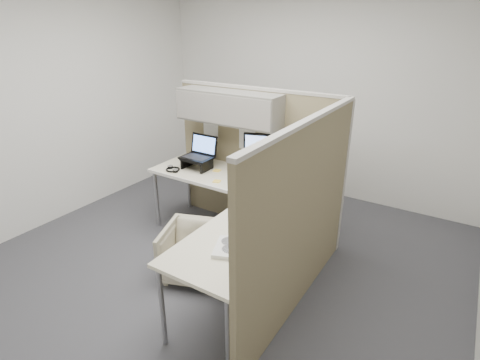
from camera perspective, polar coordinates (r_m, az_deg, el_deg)
The scene contains 20 objects.
ground at distance 3.89m, azimuth -3.29°, elevation -12.54°, with size 4.50×4.50×0.00m, color #3B3B40.
partition_back at distance 4.15m, azimuth 0.57°, elevation 6.71°, with size 2.00×0.36×1.63m.
partition_right at distance 3.04m, azimuth 9.66°, elevation -5.66°, with size 0.07×2.03×1.63m.
desk at distance 3.57m, azimuth -0.73°, elevation -3.15°, with size 2.00×1.98×0.73m.
office_chair at distance 3.60m, azimuth -7.08°, elevation -10.51°, with size 0.55×0.51×0.57m, color #C2B39A.
monitor_left at distance 3.93m, azimuth 3.71°, elevation 4.35°, with size 0.43×0.20×0.47m.
monitor_right at distance 3.59m, azimuth 10.05°, elevation 2.21°, with size 0.40×0.26×0.47m.
laptop_station at distance 4.22m, azimuth -6.35°, elevation 3.62°, with size 0.35×0.30×0.36m.
keyboard at distance 3.67m, azimuth 3.22°, elevation -1.49°, with size 0.44×0.15×0.02m, color black.
mouse at distance 3.53m, azimuth 5.85°, elevation -2.46°, with size 0.10×0.06×0.04m, color black.
travel_mug at distance 3.78m, azimuth 7.12°, elevation 0.35°, with size 0.08×0.08×0.17m.
soda_can_green at distance 3.39m, azimuth 8.37°, elevation -2.92°, with size 0.07×0.07×0.12m, color silver.
soda_can_silver at distance 3.65m, azimuth 8.69°, elevation -1.02°, with size 0.07×0.07×0.12m, color black.
sticky_note_d at distance 3.92m, azimuth -0.77°, elevation 0.09°, with size 0.08×0.08×0.01m, color yellow.
sticky_note_c at distance 4.17m, azimuth -3.54°, elevation 1.46°, with size 0.08×0.08×0.01m, color yellow.
sticky_note_b at distance 3.71m, azimuth 0.06°, elevation -1.27°, with size 0.08×0.08×0.01m, color yellow.
sticky_note_a at distance 3.88m, azimuth -3.56°, elevation -0.19°, with size 0.08×0.08×0.01m, color yellow.
headphones at distance 4.24m, azimuth -10.21°, elevation 1.62°, with size 0.21×0.21×0.03m.
paper_stack at distance 2.76m, azimuth -1.52°, elevation -10.28°, with size 0.30×0.33×0.03m.
desk_clock at distance 3.03m, azimuth 3.20°, elevation -6.48°, with size 0.06×0.08×0.08m.
Camera 1 is at (1.87, -2.56, 2.25)m, focal length 28.00 mm.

